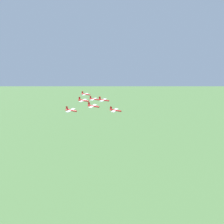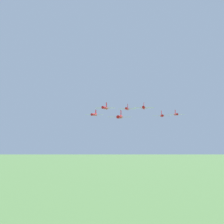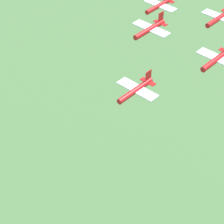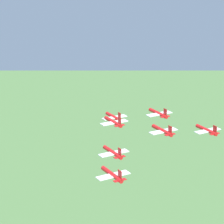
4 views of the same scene
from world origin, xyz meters
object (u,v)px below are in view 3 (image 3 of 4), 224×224
Objects in this scene: jet_1 at (217,59)px; jet_4 at (220,17)px; jet_0 at (137,89)px; jet_5 at (160,5)px; jet_2 at (150,29)px.

jet_4 reaches higher than jet_1.
jet_0 is 18.73m from jet_1.
jet_1 reaches higher than jet_5.
jet_4 is at bearing -90.00° from jet_0.
jet_1 reaches higher than jet_0.
jet_5 is at bearing 0.00° from jet_4.
jet_2 is at bearing -59.53° from jet_0.
jet_4 is 1.00× the size of jet_5.
jet_2 reaches higher than jet_5.
jet_1 is 18.48m from jet_2.
jet_4 reaches higher than jet_0.
jet_2 is at bearing 0.00° from jet_1.
jet_1 is 18.23m from jet_4.
jet_4 is at bearing -120.47° from jet_2.
jet_5 is (-3.23, -17.94, -3.04)m from jet_2.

